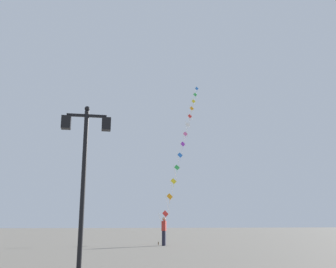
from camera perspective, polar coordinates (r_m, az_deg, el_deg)
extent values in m
plane|color=gray|center=(22.18, -7.91, -16.85)|extent=(160.00, 160.00, 0.00)
cylinder|color=black|center=(11.48, -12.90, -8.02)|extent=(0.14, 0.14, 4.77)
sphere|color=black|center=(11.95, -12.28, 3.82)|extent=(0.16, 0.16, 0.16)
cube|color=black|center=(11.89, -12.34, 2.76)|extent=(1.22, 0.08, 0.08)
cube|color=black|center=(11.87, -15.34, 1.71)|extent=(0.28, 0.28, 0.40)
cube|color=beige|center=(11.87, -15.34, 1.71)|extent=(0.19, 0.19, 0.30)
cube|color=black|center=(11.81, -9.44, 1.47)|extent=(0.28, 0.28, 0.40)
cube|color=beige|center=(11.81, -9.44, 1.47)|extent=(0.19, 0.19, 0.30)
cylinder|color=brown|center=(24.77, -1.48, -16.38)|extent=(0.06, 0.06, 0.18)
cylinder|color=silver|center=(25.70, -0.92, -14.07)|extent=(0.79, 1.84, 1.81)
cylinder|color=silver|center=(27.38, -0.06, -10.80)|extent=(0.58, 1.33, 1.31)
cylinder|color=silver|center=(28.85, 0.57, -8.36)|extent=(0.58, 1.33, 1.31)
cylinder|color=silver|center=(30.37, 1.13, -6.16)|extent=(0.58, 1.33, 1.31)
cylinder|color=silver|center=(31.93, 1.63, -4.18)|extent=(0.58, 1.33, 1.31)
cylinder|color=silver|center=(33.54, 2.08, -2.38)|extent=(0.58, 1.33, 1.31)
cylinder|color=silver|center=(35.17, 2.48, -0.74)|extent=(0.58, 1.33, 1.31)
cylinder|color=silver|center=(36.83, 2.86, 0.75)|extent=(0.58, 1.33, 1.31)
cylinder|color=silver|center=(38.51, 3.20, 2.11)|extent=(0.58, 1.33, 1.31)
cylinder|color=silver|center=(40.22, 3.51, 3.35)|extent=(0.58, 1.33, 1.31)
cylinder|color=silver|center=(41.94, 3.79, 4.49)|extent=(0.58, 1.33, 1.31)
cylinder|color=silver|center=(43.68, 4.06, 5.55)|extent=(0.58, 1.33, 1.31)
cylinder|color=silver|center=(45.44, 4.30, 6.52)|extent=(0.58, 1.33, 1.31)
cube|color=red|center=(26.66, -0.40, -12.12)|extent=(0.40, 0.29, 0.48)
cylinder|color=red|center=(26.66, -0.40, -12.94)|extent=(0.04, 0.05, 0.38)
cube|color=orange|center=(28.11, 0.26, -9.55)|extent=(0.46, 0.16, 0.48)
cylinder|color=orange|center=(28.09, 0.26, -10.27)|extent=(0.02, 0.03, 0.32)
cube|color=yellow|center=(29.60, 0.85, -7.23)|extent=(0.46, 0.15, 0.48)
cylinder|color=yellow|center=(29.57, 0.86, -7.94)|extent=(0.02, 0.03, 0.35)
cube|color=green|center=(31.15, 1.38, -5.14)|extent=(0.45, 0.18, 0.48)
cylinder|color=green|center=(31.10, 1.39, -5.75)|extent=(0.03, 0.05, 0.28)
cube|color=blue|center=(32.73, 1.86, -3.25)|extent=(0.47, 0.11, 0.48)
cylinder|color=blue|center=(32.67, 1.86, -3.84)|extent=(0.02, 0.02, 0.29)
cube|color=purple|center=(34.35, 2.29, -1.54)|extent=(0.39, 0.30, 0.48)
cylinder|color=purple|center=(34.28, 2.29, -2.13)|extent=(0.05, 0.06, 0.33)
cube|color=pink|center=(35.99, 2.67, 0.02)|extent=(0.43, 0.24, 0.48)
cylinder|color=pink|center=(35.92, 2.68, -0.48)|extent=(0.03, 0.03, 0.26)
cube|color=white|center=(37.67, 3.03, 1.44)|extent=(0.44, 0.21, 0.48)
cylinder|color=white|center=(37.57, 3.04, 0.88)|extent=(0.03, 0.04, 0.37)
cube|color=red|center=(39.36, 3.35, 2.74)|extent=(0.44, 0.22, 0.48)
cylinder|color=red|center=(39.27, 3.36, 2.26)|extent=(0.03, 0.03, 0.30)
cube|color=orange|center=(41.08, 3.65, 3.93)|extent=(0.48, 0.10, 0.48)
cylinder|color=orange|center=(40.98, 3.66, 3.49)|extent=(0.02, 0.02, 0.28)
cube|color=yellow|center=(42.81, 3.93, 5.03)|extent=(0.39, 0.30, 0.48)
cylinder|color=yellow|center=(42.70, 3.94, 4.58)|extent=(0.03, 0.04, 0.33)
cube|color=green|center=(44.56, 4.18, 6.04)|extent=(0.45, 0.20, 0.48)
cylinder|color=green|center=(44.44, 4.19, 5.61)|extent=(0.02, 0.03, 0.32)
cube|color=blue|center=(46.32, 4.42, 6.97)|extent=(0.46, 0.16, 0.48)
cylinder|color=blue|center=(46.20, 4.43, 6.56)|extent=(0.03, 0.04, 0.32)
cube|color=#1E1E2D|center=(23.66, -0.63, -15.65)|extent=(0.29, 0.35, 0.90)
cube|color=#B22D26|center=(23.64, -0.62, -13.89)|extent=(0.36, 0.44, 0.60)
sphere|color=tan|center=(23.64, -0.62, -12.87)|extent=(0.22, 0.22, 0.22)
cylinder|color=#B22D26|center=(23.86, -0.53, -13.47)|extent=(0.22, 0.40, 0.50)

